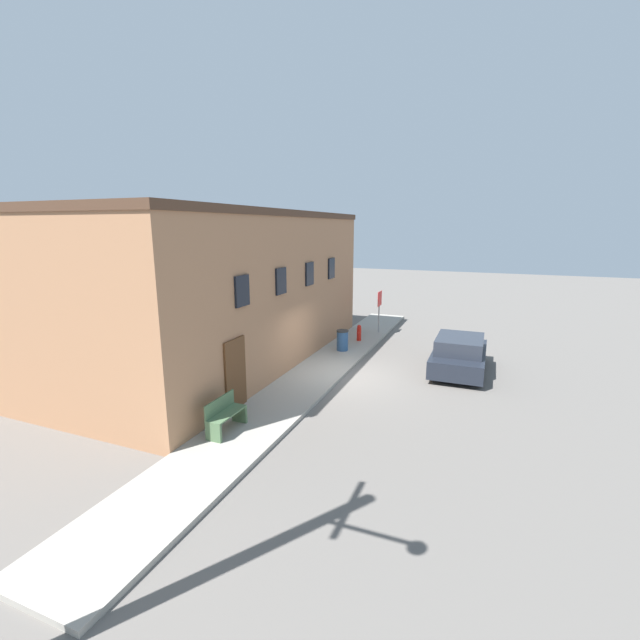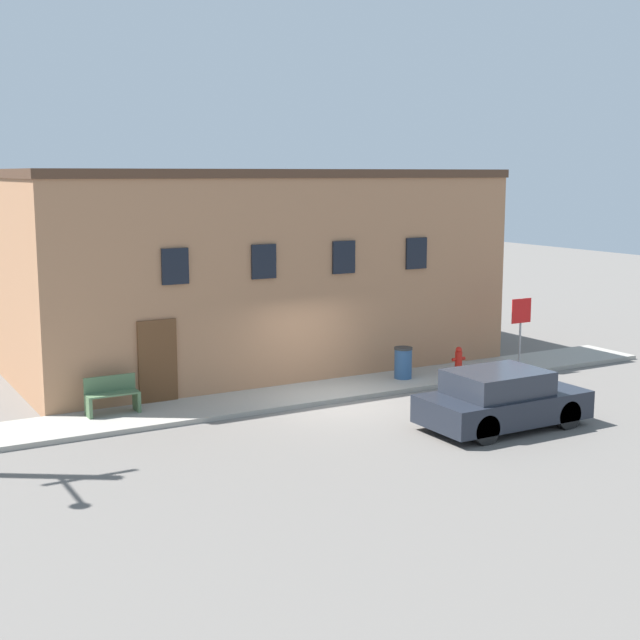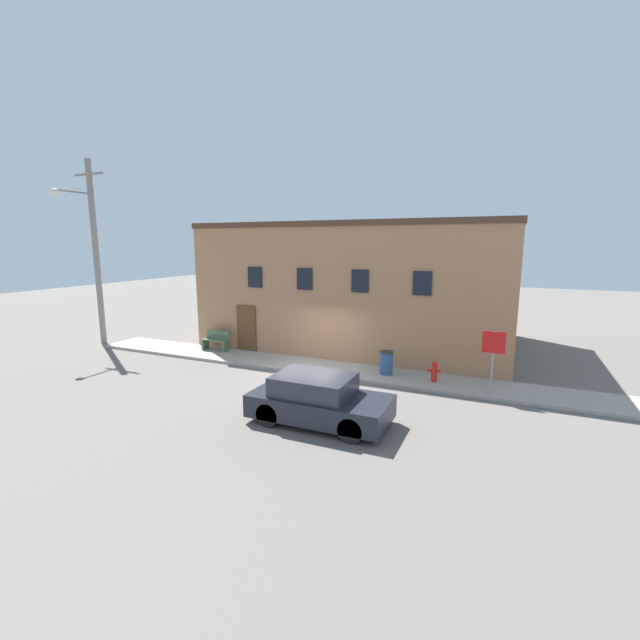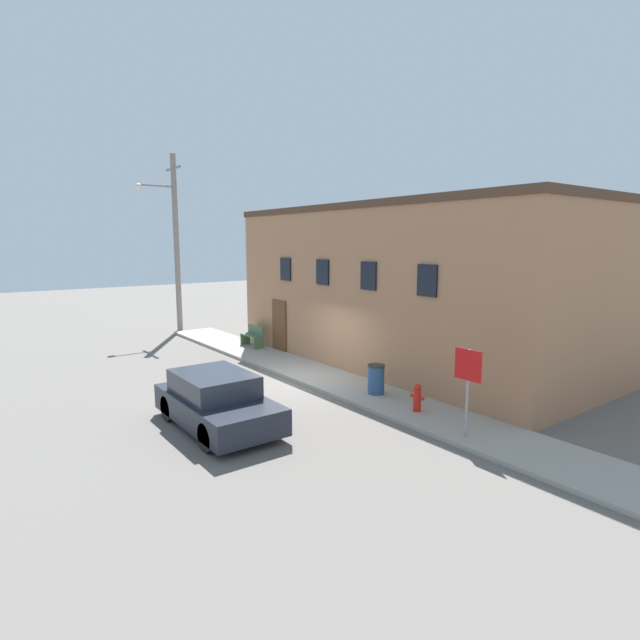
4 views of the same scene
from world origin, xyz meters
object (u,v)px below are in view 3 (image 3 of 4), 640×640
at_px(bench, 216,341).
at_px(parked_car, 318,400).
at_px(utility_pole, 94,248).
at_px(stop_sign, 493,350).
at_px(trash_bin, 386,363).
at_px(fire_hydrant, 434,371).

bearing_deg(bench, parked_car, -34.62).
bearing_deg(parked_car, utility_pole, 162.71).
distance_m(stop_sign, trash_bin, 3.89).
relative_size(stop_sign, parked_car, 0.53).
relative_size(trash_bin, utility_pole, 0.10).
distance_m(stop_sign, parked_car, 6.07).
height_order(bench, trash_bin, bench).
xyz_separation_m(bench, utility_pole, (-6.40, -0.86, 4.18)).
bearing_deg(trash_bin, stop_sign, -9.97).
relative_size(fire_hydrant, utility_pole, 0.08).
relative_size(fire_hydrant, parked_car, 0.19).
relative_size(bench, utility_pole, 0.14).
height_order(bench, utility_pole, utility_pole).
relative_size(stop_sign, bench, 1.66).
distance_m(fire_hydrant, utility_pole, 16.89).
distance_m(stop_sign, utility_pole, 18.52).
bearing_deg(bench, utility_pole, -172.37).
bearing_deg(stop_sign, fire_hydrant, 166.43).
xyz_separation_m(fire_hydrant, parked_car, (-2.43, -4.61, 0.16)).
distance_m(trash_bin, parked_car, 4.85).
bearing_deg(trash_bin, fire_hydrant, -6.09).
bearing_deg(stop_sign, parked_car, -136.13).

